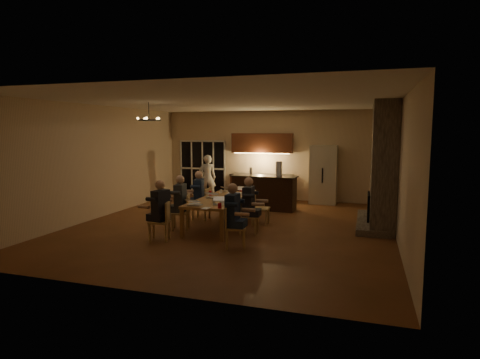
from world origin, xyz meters
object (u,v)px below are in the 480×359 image
(bar_blender, at_px, (279,169))
(laptop_e, at_px, (229,188))
(refrigerator, at_px, (323,174))
(chandelier, at_px, (149,120))
(laptop_f, at_px, (241,189))
(laptop_a, at_px, (195,200))
(can_cola, at_px, (234,188))
(person_right_mid, at_px, (249,206))
(plate_left, at_px, (195,204))
(chair_left_near, at_px, (159,221))
(redcup_far, at_px, (241,189))
(chair_right_mid, at_px, (249,216))
(person_left_mid, at_px, (180,202))
(plate_far, at_px, (246,195))
(standing_person, at_px, (207,178))
(redcup_mid, at_px, (210,193))
(laptop_d, at_px, (230,195))
(person_left_near, at_px, (161,210))
(redcup_near, at_px, (220,206))
(bar_bottle, at_px, (251,171))
(mug_mid, at_px, (233,194))
(chair_right_near, at_px, (235,227))
(mug_back, at_px, (221,191))
(laptop_b, at_px, (220,200))
(laptop_c, at_px, (213,193))
(mug_front, at_px, (215,199))
(person_left_far, at_px, (199,196))
(chair_left_mid, at_px, (181,212))
(person_right_near, at_px, (233,215))
(chair_right_far, at_px, (261,208))
(plate_near, at_px, (226,202))
(bar_island, at_px, (264,193))
(can_silver, at_px, (214,201))
(dining_table, at_px, (221,213))
(chair_left_far, at_px, (201,204))

(bar_blender, bearing_deg, laptop_e, -116.17)
(refrigerator, height_order, chandelier, chandelier)
(laptop_f, bearing_deg, laptop_a, -101.36)
(chandelier, bearing_deg, can_cola, 49.28)
(person_right_mid, height_order, plate_left, person_right_mid)
(chair_left_near, relative_size, redcup_far, 7.42)
(chair_right_mid, bearing_deg, person_left_mid, 87.00)
(plate_far, bearing_deg, chair_right_mid, -69.60)
(standing_person, relative_size, can_cola, 13.70)
(refrigerator, xyz_separation_m, redcup_mid, (-2.61, -3.90, -0.19))
(person_left_mid, xyz_separation_m, laptop_d, (1.18, 0.45, 0.17))
(person_left_near, relative_size, redcup_near, 11.50)
(redcup_mid, distance_m, bar_bottle, 2.41)
(laptop_d, xyz_separation_m, mug_mid, (-0.12, 0.58, -0.06))
(chair_right_near, height_order, mug_back, chair_right_near)
(standing_person, xyz_separation_m, laptop_b, (2.13, -4.48, 0.04))
(person_left_mid, height_order, person_right_mid, same)
(chair_left_near, relative_size, laptop_c, 2.78)
(redcup_far, bearing_deg, mug_front, -93.91)
(person_right_mid, xyz_separation_m, person_left_far, (-1.74, 1.05, 0.00))
(can_cola, bearing_deg, chair_left_mid, -110.23)
(person_right_near, relative_size, mug_front, 13.80)
(person_left_mid, height_order, person_left_far, same)
(standing_person, xyz_separation_m, redcup_near, (2.29, -4.91, -0.01))
(chair_right_far, xyz_separation_m, mug_back, (-1.22, 0.26, 0.36))
(person_left_mid, bearing_deg, person_left_near, -7.67)
(redcup_far, bearing_deg, plate_left, -99.97)
(redcup_near, distance_m, plate_left, 0.80)
(plate_near, distance_m, plate_far, 1.25)
(bar_island, xyz_separation_m, can_silver, (-0.40, -3.38, 0.27))
(refrigerator, xyz_separation_m, plate_left, (-2.46, -5.27, -0.24))
(laptop_c, distance_m, mug_front, 0.49)
(can_cola, xyz_separation_m, plate_far, (0.58, -0.76, -0.05))
(chair_right_mid, distance_m, redcup_far, 2.02)
(chandelier, xyz_separation_m, bar_blender, (2.74, 3.03, -1.44))
(chair_right_near, bearing_deg, redcup_far, -3.73)
(chair_left_mid, bearing_deg, chair_right_near, 41.04)
(person_left_far, bearing_deg, dining_table, 44.20)
(standing_person, relative_size, laptop_c, 5.14)
(refrigerator, bearing_deg, laptop_e, -126.69)
(laptop_e, relative_size, plate_left, 1.20)
(dining_table, bearing_deg, plate_left, -108.15)
(person_right_near, bearing_deg, chair_right_near, -94.73)
(person_right_mid, distance_m, mug_back, 1.77)
(refrigerator, bearing_deg, can_cola, -128.95)
(laptop_f, bearing_deg, chair_left_far, -162.36)
(bar_blender, bearing_deg, person_left_near, -101.06)
(refrigerator, relative_size, mug_back, 20.00)
(dining_table, relative_size, can_cola, 22.78)
(mug_back, height_order, can_silver, can_silver)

